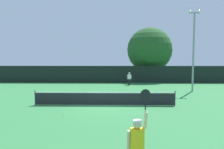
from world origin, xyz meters
The scene contains 9 objects.
ground_plane centered at (0.00, 0.00, 0.00)m, with size 120.00×120.00×0.00m, color #2D723D.
tennis_net centered at (0.00, 0.00, 0.51)m, with size 10.24×0.08×1.07m.
perimeter_fence centered at (0.00, 14.50, 1.17)m, with size 34.79×0.12×2.34m, color black.
player_serving centered at (1.44, -9.61, 1.13)m, with size 0.67×0.40×2.56m.
player_receiving centered at (2.49, 11.75, 0.96)m, with size 0.57×0.23×1.58m.
tennis_ball centered at (-2.32, -3.00, 0.03)m, with size 0.07×0.07×0.07m, color #CCE033.
light_pole centered at (8.71, 6.84, 4.69)m, with size 1.18×0.28×8.24m.
large_tree centered at (5.94, 18.01, 4.66)m, with size 6.82×6.82×8.08m.
parked_car_near centered at (-2.45, 20.34, 0.78)m, with size 2.29×4.36×1.69m.
Camera 1 is at (0.84, -15.56, 3.44)m, focal length 34.85 mm.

